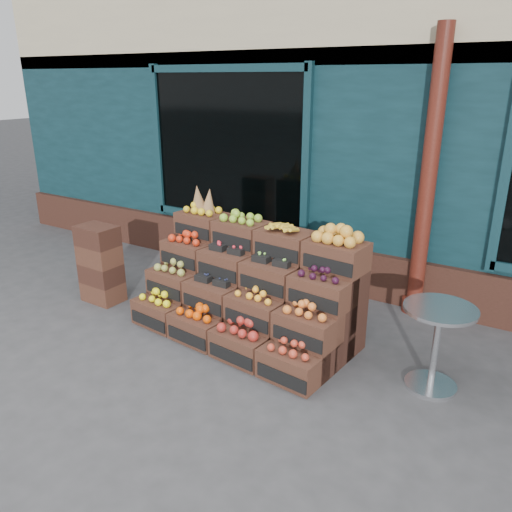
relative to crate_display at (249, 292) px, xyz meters
The scene contains 6 objects.
ground 0.77m from the crate_display, 69.14° to the right, with size 60.00×60.00×0.00m, color #3B3B3D.
shop_facade 4.93m from the crate_display, 87.18° to the left, with size 12.00×6.24×4.80m.
crate_display is the anchor object (origin of this frame).
spare_crates 2.02m from the crate_display, behind, with size 0.50×0.35×0.98m.
bistro_table 1.99m from the crate_display, ahead, with size 0.63×0.63×0.80m.
shopkeeper 2.87m from the crate_display, 126.78° to the left, with size 0.77×0.51×2.12m, color #185623.
Camera 1 is at (2.47, -3.59, 2.66)m, focal length 35.00 mm.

